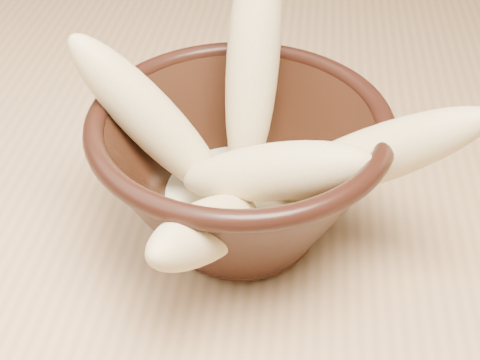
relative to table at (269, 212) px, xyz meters
name	(u,v)px	position (x,y,z in m)	size (l,w,h in m)	color
table	(269,212)	(0.00, 0.00, 0.00)	(1.20, 0.80, 0.75)	tan
bowl	(240,169)	(-0.02, -0.12, 0.15)	(0.22, 0.22, 0.12)	black
milk_puddle	(240,199)	(-0.02, -0.12, 0.12)	(0.13, 0.13, 0.02)	beige
banana_upright	(253,57)	(-0.01, -0.06, 0.21)	(0.04, 0.04, 0.20)	tan
banana_left	(150,118)	(-0.09, -0.11, 0.18)	(0.04, 0.04, 0.16)	tan
banana_right	(369,158)	(0.08, -0.13, 0.17)	(0.04, 0.04, 0.18)	tan
banana_across	(273,172)	(0.01, -0.15, 0.17)	(0.04, 0.04, 0.14)	tan
banana_front	(207,230)	(-0.03, -0.19, 0.16)	(0.04, 0.04, 0.14)	tan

